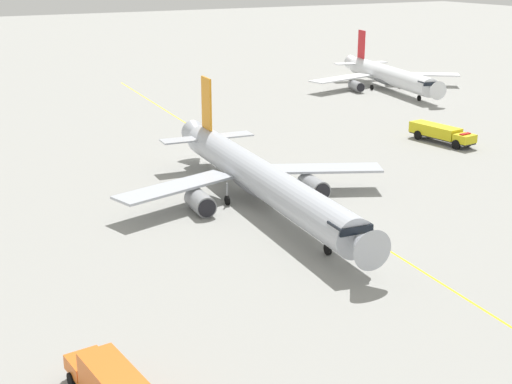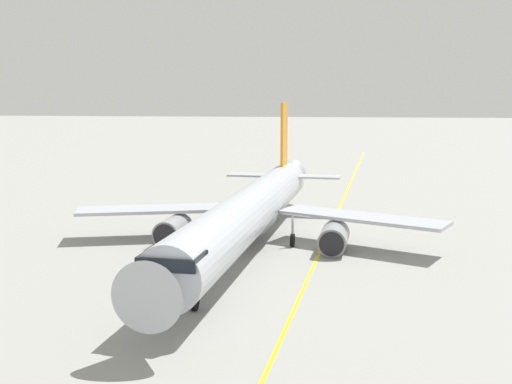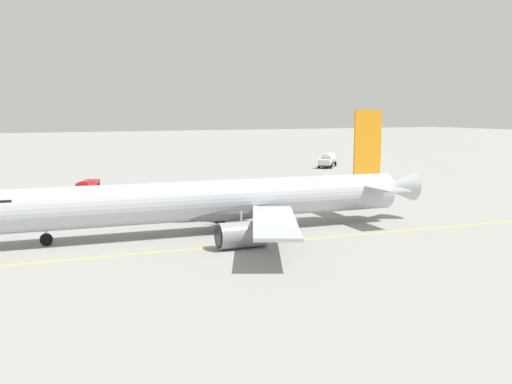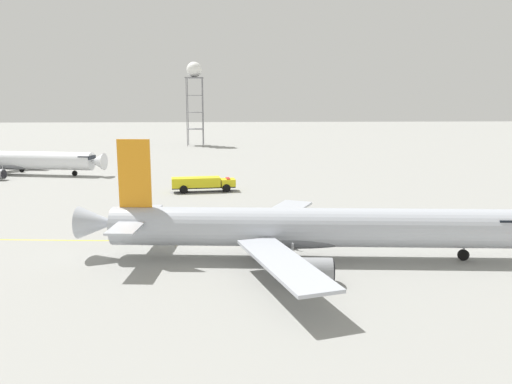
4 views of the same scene
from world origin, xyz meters
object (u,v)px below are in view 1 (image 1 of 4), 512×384
(airliner_secondary, at_px, (389,76))
(catering_truck_truck, at_px, (109,384))
(airliner_main, at_px, (260,179))
(fire_tender_truck, at_px, (441,133))

(airliner_secondary, distance_m, catering_truck_truck, 118.19)
(airliner_main, xyz_separation_m, airliner_secondary, (-59.47, -52.10, -0.12))
(airliner_main, bearing_deg, catering_truck_truck, -37.37)
(airliner_secondary, bearing_deg, fire_tender_truck, -17.72)
(airliner_secondary, distance_m, fire_tender_truck, 45.56)
(airliner_secondary, height_order, fire_tender_truck, airliner_secondary)
(airliner_main, height_order, fire_tender_truck, airliner_main)
(airliner_main, height_order, airliner_secondary, airliner_main)
(catering_truck_truck, bearing_deg, airliner_secondary, -52.17)
(airliner_main, xyz_separation_m, fire_tender_truck, (-37.55, -12.18, -1.49))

